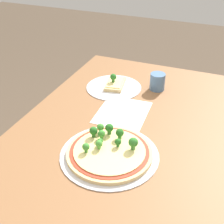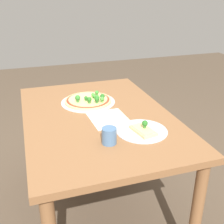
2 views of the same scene
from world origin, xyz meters
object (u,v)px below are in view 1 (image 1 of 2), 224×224
pizza_tray_whole (109,151)px  drinking_cup (157,82)px  dining_table (127,142)px  pizza_tray_slice (114,85)px

pizza_tray_whole → drinking_cup: (-0.54, 0.03, 0.03)m
dining_table → pizza_tray_whole: pizza_tray_whole is taller
dining_table → pizza_tray_whole: (0.20, 0.01, 0.11)m
dining_table → pizza_tray_slice: 0.34m
dining_table → pizza_tray_slice: (-0.28, -0.17, 0.10)m
dining_table → drinking_cup: bearing=174.5°
drinking_cup → dining_table: bearing=-5.5°
pizza_tray_whole → drinking_cup: 0.54m
dining_table → drinking_cup: (-0.33, 0.03, 0.13)m
dining_table → pizza_tray_whole: 0.23m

